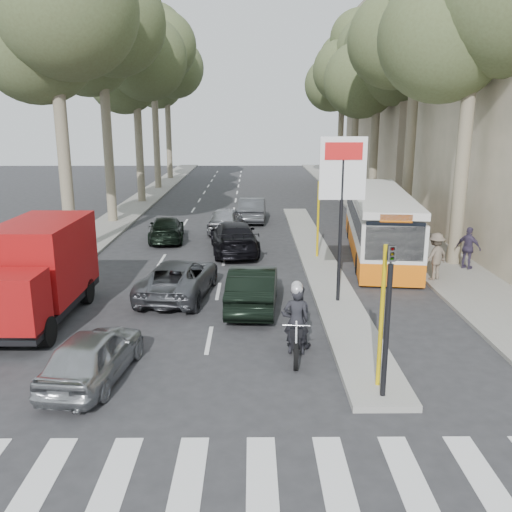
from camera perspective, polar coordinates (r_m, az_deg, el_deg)
The scene contains 29 objects.
ground at distance 13.88m, azimuth -1.82°, elevation -12.07°, with size 120.00×120.00×0.00m, color #28282B.
sidewalk_right at distance 38.81m, azimuth 11.89°, elevation 4.99°, with size 3.20×70.00×0.12m, color gray.
median_left at distance 41.73m, azimuth -12.04°, elevation 5.63°, with size 2.40×64.00×0.12m, color gray.
traffic_island at distance 24.38m, azimuth 6.43°, elevation -0.21°, with size 1.50×26.00×0.16m, color gray.
building_far at distance 48.88m, azimuth 18.33°, elevation 15.81°, with size 11.00×20.00×16.00m, color #B7A88E.
billboard at distance 17.84m, azimuth 9.02°, elevation 6.22°, with size 1.50×12.10×5.60m.
traffic_light_island at distance 11.90m, azimuth 13.81°, elevation -4.14°, with size 0.16×0.41×3.60m.
tree_l_a at distance 26.21m, azimuth -20.34°, elevation 22.77°, with size 7.40×7.20×14.10m.
tree_l_b at distance 33.93m, azimuth -15.82°, elevation 22.16°, with size 7.40×7.20×14.88m.
tree_l_c at distance 41.52m, azimuth -12.43°, elevation 19.39°, with size 7.40×7.20×13.71m.
tree_l_d at distance 49.54m, azimuth -10.69°, elevation 20.61°, with size 7.40×7.20×15.66m.
tree_l_e at distance 57.32m, azimuth -9.29°, elevation 18.75°, with size 7.40×7.20×14.49m.
tree_r_a at distance 24.56m, azimuth 22.44°, elevation 23.23°, with size 7.40×7.20×14.10m.
tree_r_b at distance 32.23m, azimuth 16.97°, elevation 23.15°, with size 7.40×7.20×15.27m.
tree_r_c at distance 39.66m, azimuth 12.93°, elevation 19.11°, with size 7.40×7.20×13.32m.
tree_r_d at distance 47.61m, azimuth 10.85°, elevation 20.03°, with size 7.40×7.20×14.88m.
tree_r_e at distance 55.42m, azimuth 9.26°, elevation 18.55°, with size 7.40×7.20×14.10m.
silver_hatchback at distance 13.80m, azimuth -16.79°, elevation -9.93°, with size 1.52×3.77×1.28m, color #9C9FA3.
dark_hatchback at distance 18.05m, azimuth -0.31°, elevation -3.23°, with size 1.52×4.37×1.44m, color black.
queue_car_a at distance 19.41m, azimuth -8.15°, elevation -2.31°, with size 2.17×4.71×1.31m, color #4D4F54.
queue_car_b at distance 25.37m, azimuth -2.33°, elevation 1.98°, with size 2.07×5.10×1.48m, color black.
queue_car_c at distance 30.06m, azimuth -3.19°, elevation 3.85°, with size 1.66×4.12×1.40m, color #9B9DA3.
queue_car_d at distance 33.27m, azimuth -0.38°, elevation 4.94°, with size 1.53×4.40×1.45m, color #4C4F54.
queue_car_e at distance 28.29m, azimuth -9.40°, elevation 2.84°, with size 1.72×4.24×1.23m, color black.
red_truck at distance 18.04m, azimuth -21.96°, elevation -1.38°, with size 2.25×5.73×3.04m.
city_bus at distance 25.64m, azimuth 12.80°, elevation 3.57°, with size 3.74×11.23×2.90m.
motorcycle at distance 14.65m, azimuth 4.26°, elevation -6.73°, with size 0.88×2.36×2.01m.
pedestrian_near at distance 23.82m, azimuth 21.46°, elevation 0.78°, with size 1.02×0.50×1.74m, color #3D344E.
pedestrian_far at distance 21.80m, azimuth 18.34°, elevation -0.02°, with size 1.18×0.52×1.83m, color #665A4D.
Camera 1 is at (0.33, -12.43, 6.18)m, focal length 38.00 mm.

